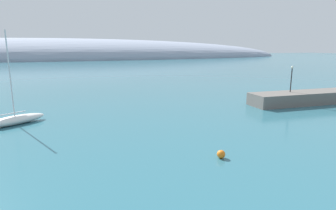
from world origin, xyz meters
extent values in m
cube|color=#66605B|center=(26.95, 31.19, 0.97)|extent=(19.40, 4.91, 1.93)
ellipsoid|color=#8E99AD|center=(-27.73, 221.48, 0.00)|extent=(393.82, 89.42, 29.19)
ellipsoid|color=white|center=(-15.62, 32.34, 0.53)|extent=(6.95, 5.31, 1.07)
cylinder|color=silver|center=(-15.62, 32.34, 6.03)|extent=(0.14, 0.14, 9.92)
cube|color=silver|center=(-15.89, 32.17, 1.42)|extent=(2.75, 1.80, 0.10)
sphere|color=orange|center=(2.51, 15.22, 0.35)|extent=(0.70, 0.70, 0.70)
cylinder|color=black|center=(24.18, 31.73, 3.83)|extent=(0.16, 0.16, 3.80)
sphere|color=#EAEACC|center=(24.18, 31.73, 5.91)|extent=(0.36, 0.36, 0.36)
camera|label=1|loc=(-8.87, -4.41, 9.23)|focal=30.26mm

